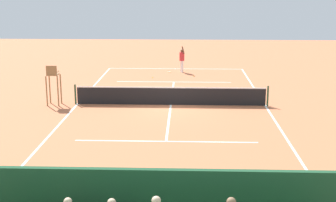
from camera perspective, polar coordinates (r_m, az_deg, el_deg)
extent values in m
plane|color=#CC7047|center=(25.47, 0.34, -0.46)|extent=(60.00, 60.00, 0.00)
cube|color=white|center=(36.22, 0.90, 3.86)|extent=(10.00, 0.10, 0.01)
cube|color=white|center=(15.07, -1.02, -10.88)|extent=(10.00, 0.10, 0.01)
cube|color=white|center=(25.80, 11.51, -0.55)|extent=(0.10, 22.00, 0.01)
cube|color=white|center=(26.10, -10.70, -0.34)|extent=(0.10, 22.00, 0.01)
cube|color=white|center=(31.36, 0.69, 2.29)|extent=(7.50, 0.10, 0.01)
cube|color=white|center=(19.67, -0.23, -4.83)|extent=(7.50, 0.10, 0.01)
cube|color=white|center=(25.47, 0.34, -0.45)|extent=(0.10, 12.10, 0.01)
cube|color=white|center=(36.22, 0.90, 3.86)|extent=(0.10, 0.30, 0.01)
cube|color=black|center=(25.36, 0.34, 0.54)|extent=(10.00, 0.02, 0.91)
cube|color=white|center=(25.25, 0.34, 1.61)|extent=(10.00, 0.04, 0.06)
cylinder|color=#2D5133|center=(25.69, 11.79, 0.60)|extent=(0.10, 0.10, 1.07)
cylinder|color=#2D5133|center=(26.00, -10.97, 0.80)|extent=(0.10, 0.10, 1.07)
sphere|color=#8C6647|center=(10.16, 7.54, -11.83)|extent=(0.20, 0.20, 0.20)
sphere|color=beige|center=(11.34, -11.83, -11.67)|extent=(0.20, 0.20, 0.20)
sphere|color=beige|center=(10.13, -1.42, -11.78)|extent=(0.20, 0.20, 0.20)
cylinder|color=olive|center=(26.27, -12.63, 1.44)|extent=(0.07, 0.07, 1.60)
cylinder|color=olive|center=(26.42, -13.89, 1.44)|extent=(0.07, 0.07, 1.60)
cylinder|color=olive|center=(25.70, -12.96, 1.15)|extent=(0.07, 0.07, 1.60)
cylinder|color=olive|center=(25.86, -14.24, 1.15)|extent=(0.07, 0.07, 1.60)
cube|color=olive|center=(25.90, -13.53, 3.09)|extent=(0.56, 0.56, 0.06)
cube|color=olive|center=(25.62, -13.71, 3.58)|extent=(0.56, 0.06, 0.48)
cube|color=olive|center=(25.80, -12.99, 3.42)|extent=(0.04, 0.48, 0.04)
cube|color=olive|center=(25.94, -14.10, 3.41)|extent=(0.04, 0.48, 0.04)
cylinder|color=white|center=(34.84, 1.59, 4.16)|extent=(0.14, 0.14, 0.85)
cylinder|color=white|center=(34.64, 1.72, 4.10)|extent=(0.14, 0.14, 0.85)
cylinder|color=red|center=(34.62, 1.67, 5.32)|extent=(0.47, 0.47, 0.60)
sphere|color=brown|center=(34.56, 1.67, 5.99)|extent=(0.22, 0.22, 0.22)
cylinder|color=brown|center=(34.35, 1.81, 6.09)|extent=(0.26, 0.18, 0.55)
cylinder|color=brown|center=(34.82, 1.53, 5.42)|extent=(0.12, 0.12, 0.50)
cylinder|color=black|center=(35.13, 0.10, 3.57)|extent=(0.05, 0.28, 0.03)
torus|color=#D8CC4C|center=(34.86, 0.12, 3.49)|extent=(0.32, 0.32, 0.02)
cylinder|color=white|center=(34.86, 0.12, 3.49)|extent=(0.25, 0.25, 0.00)
sphere|color=#CCDB33|center=(32.69, -1.84, 2.81)|extent=(0.07, 0.07, 0.07)
sphere|color=#CCDB33|center=(33.27, 3.08, 3.00)|extent=(0.07, 0.07, 0.07)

